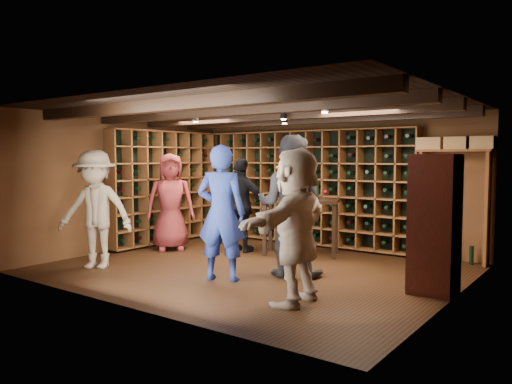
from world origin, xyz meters
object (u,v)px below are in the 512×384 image
Objects in this scene: man_blue_shirt at (221,213)px; man_grey_suit at (290,206)px; guest_woman_black at (241,205)px; tasting_table at (301,206)px; guest_red_floral at (170,202)px; guest_beige at (296,226)px; display_cabinet at (434,227)px; guest_khaki at (95,209)px.

man_grey_suit is at bearing -150.20° from man_blue_shirt.
man_blue_shirt reaches higher than guest_woman_black.
tasting_table is at bearing -111.64° from man_blue_shirt.
man_grey_suit is at bearing -87.86° from tasting_table.
guest_red_floral is 4.02m from guest_beige.
guest_khaki is (-4.74, -1.62, 0.07)m from display_cabinet.
tasting_table is (2.21, 1.05, -0.04)m from guest_red_floral.
man_blue_shirt is at bearing 112.60° from guest_woman_black.
guest_khaki is (-2.73, -1.37, -0.11)m from man_grey_suit.
man_grey_suit is 1.19× the size of guest_woman_black.
display_cabinet is 2.03m from man_grey_suit.
man_grey_suit is 1.60m from tasting_table.
man_blue_shirt is at bearing -78.14° from guest_red_floral.
man_grey_suit is 1.40× the size of tasting_table.
display_cabinet is 1.85m from guest_beige.
guest_beige reaches higher than guest_red_floral.
guest_red_floral is 1.77m from guest_khaki.
display_cabinet is 2.94m from tasting_table.
guest_woman_black is (-1.06, 1.83, -0.09)m from man_blue_shirt.
man_grey_suit is (-2.01, -0.25, 0.17)m from display_cabinet.
man_blue_shirt is 1.30× the size of tasting_table.
man_grey_suit reaches higher than guest_red_floral.
guest_red_floral is 0.98× the size of guest_beige.
guest_red_floral is (-2.26, 1.21, -0.05)m from man_blue_shirt.
guest_red_floral is at bearing 178.31° from display_cabinet.
guest_woman_black is 1.17× the size of tasting_table.
tasting_table is (-0.06, 2.26, -0.09)m from man_blue_shirt.
guest_khaki is at bearing 58.79° from guest_woman_black.
man_grey_suit reaches higher than display_cabinet.
tasting_table is at bearing 24.77° from guest_khaki.
guest_woman_black is at bearing 168.34° from display_cabinet.
guest_woman_black is 1.09m from tasting_table.
guest_beige is (3.55, 0.21, 0.01)m from guest_khaki.
man_grey_suit is 3.06m from guest_khaki.
man_blue_shirt is 1.48m from guest_beige.
guest_beige is at bearing -83.23° from tasting_table.
tasting_table is (-1.50, 2.60, -0.06)m from guest_beige.
guest_khaki is (0.15, -1.77, 0.02)m from guest_red_floral.
man_blue_shirt reaches higher than tasting_table.
tasting_table is at bearing -83.53° from man_grey_suit.
guest_red_floral reaches higher than tasting_table.
guest_beige reaches higher than tasting_table.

